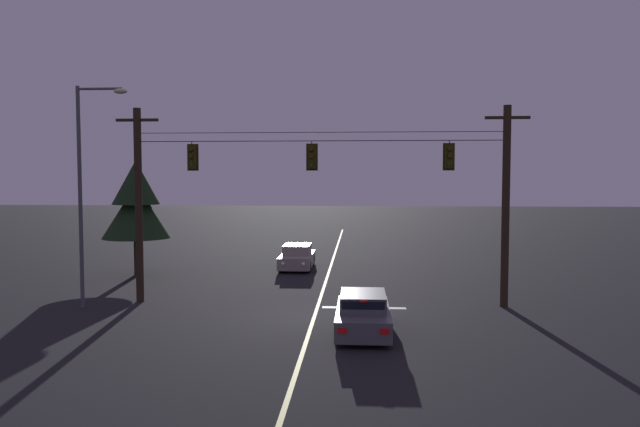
# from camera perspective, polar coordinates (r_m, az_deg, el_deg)

# --- Properties ---
(ground_plane) EXTENTS (180.00, 180.00, 0.00)m
(ground_plane) POSITION_cam_1_polar(r_m,az_deg,el_deg) (22.80, -0.58, -9.94)
(ground_plane) COLOR black
(lane_centre_stripe) EXTENTS (0.14, 60.00, 0.01)m
(lane_centre_stripe) POSITION_cam_1_polar(r_m,az_deg,el_deg) (31.08, 0.61, -6.34)
(lane_centre_stripe) COLOR #D1C64C
(lane_centre_stripe) RESTS_ON ground
(stop_bar_paint) EXTENTS (3.40, 0.36, 0.01)m
(stop_bar_paint) POSITION_cam_1_polar(r_m,az_deg,el_deg) (24.56, 4.23, -8.97)
(stop_bar_paint) COLOR silver
(stop_bar_paint) RESTS_ON ground
(signal_span_assembly) EXTENTS (17.05, 0.32, 8.20)m
(signal_span_assembly) POSITION_cam_1_polar(r_m,az_deg,el_deg) (24.67, -0.15, 1.05)
(signal_span_assembly) COLOR #2D2116
(signal_span_assembly) RESTS_ON ground
(traffic_light_leftmost) EXTENTS (0.48, 0.41, 1.22)m
(traffic_light_leftmost) POSITION_cam_1_polar(r_m,az_deg,el_deg) (25.56, -12.16, 5.30)
(traffic_light_leftmost) COLOR black
(traffic_light_left_inner) EXTENTS (0.48, 0.41, 1.22)m
(traffic_light_left_inner) POSITION_cam_1_polar(r_m,az_deg,el_deg) (24.66, -0.80, 5.44)
(traffic_light_left_inner) COLOR black
(traffic_light_centre) EXTENTS (0.48, 0.41, 1.22)m
(traffic_light_centre) POSITION_cam_1_polar(r_m,az_deg,el_deg) (24.85, 12.27, 5.35)
(traffic_light_centre) COLOR black
(car_waiting_near_lane) EXTENTS (1.80, 4.33, 1.39)m
(car_waiting_near_lane) POSITION_cam_1_polar(r_m,az_deg,el_deg) (20.60, 4.13, -9.56)
(car_waiting_near_lane) COLOR #4C4C51
(car_waiting_near_lane) RESTS_ON ground
(car_oncoming_lead) EXTENTS (1.80, 4.42, 1.39)m
(car_oncoming_lead) POSITION_cam_1_polar(r_m,az_deg,el_deg) (34.84, -2.20, -4.21)
(car_oncoming_lead) COLOR gray
(car_oncoming_lead) RESTS_ON ground
(street_lamp_corner) EXTENTS (2.11, 0.30, 8.93)m
(street_lamp_corner) POSITION_cam_1_polar(r_m,az_deg,el_deg) (25.72, -21.42, 3.24)
(street_lamp_corner) COLOR #4C4F54
(street_lamp_corner) RESTS_ON ground
(tree_verge_near) EXTENTS (3.66, 3.66, 6.23)m
(tree_verge_near) POSITION_cam_1_polar(r_m,az_deg,el_deg) (33.65, -17.15, 0.95)
(tree_verge_near) COLOR #332316
(tree_verge_near) RESTS_ON ground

